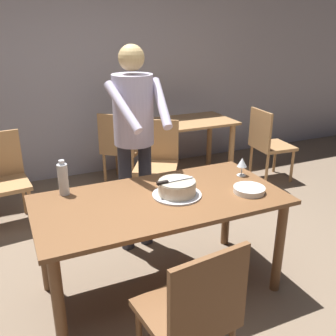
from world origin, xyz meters
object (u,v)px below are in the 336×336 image
at_px(person_cutting_cake, 134,129).
at_px(background_chair_0, 2,176).
at_px(chair_near_side, 193,312).
at_px(background_chair_3, 268,142).
at_px(plate_stack, 249,190).
at_px(background_chair_1, 121,146).
at_px(main_dining_table, 161,212).
at_px(cake_knife, 168,182).
at_px(water_bottle, 63,179).
at_px(wine_glass_near, 242,163).
at_px(background_chair_2, 157,160).
at_px(background_table, 192,133).
at_px(cake_on_platter, 177,189).

distance_m(person_cutting_cake, background_chair_0, 1.50).
height_order(chair_near_side, background_chair_3, same).
height_order(plate_stack, background_chair_1, background_chair_1).
height_order(main_dining_table, background_chair_3, background_chair_3).
xyz_separation_m(cake_knife, background_chair_1, (0.30, 2.04, -0.37)).
relative_size(water_bottle, chair_near_side, 0.28).
relative_size(wine_glass_near, background_chair_2, 0.16).
height_order(wine_glass_near, background_table, wine_glass_near).
bearing_deg(background_table, wine_glass_near, -105.71).
distance_m(water_bottle, chair_near_side, 1.26).
height_order(person_cutting_cake, background_chair_1, person_cutting_cake).
distance_m(chair_near_side, background_chair_0, 2.50).
height_order(person_cutting_cake, chair_near_side, person_cutting_cake).
bearing_deg(background_table, cake_on_platter, -120.23).
relative_size(water_bottle, background_chair_0, 0.28).
bearing_deg(chair_near_side, background_table, 62.62).
height_order(water_bottle, background_table, water_bottle).
bearing_deg(cake_on_platter, background_chair_0, 125.21).
distance_m(person_cutting_cake, background_table, 1.82).
bearing_deg(background_table, background_chair_3, -31.29).
bearing_deg(cake_knife, main_dining_table, 164.86).
bearing_deg(background_table, main_dining_table, -122.89).
relative_size(main_dining_table, cake_knife, 6.25).
xyz_separation_m(cake_on_platter, plate_stack, (0.48, -0.16, -0.03)).
bearing_deg(background_chair_0, person_cutting_cake, -41.87).
distance_m(cake_knife, background_chair_2, 1.54).
xyz_separation_m(plate_stack, person_cutting_cake, (-0.56, 0.80, 0.31)).
bearing_deg(person_cutting_cake, background_table, 46.99).
bearing_deg(cake_knife, background_chair_0, 123.36).
bearing_deg(cake_on_platter, background_chair_1, 83.62).
height_order(water_bottle, background_chair_1, water_bottle).
bearing_deg(cake_on_platter, background_chair_2, 72.87).
bearing_deg(cake_on_platter, background_table, 59.77).
relative_size(main_dining_table, wine_glass_near, 11.75).
bearing_deg(person_cutting_cake, background_chair_2, 56.30).
relative_size(cake_on_platter, water_bottle, 1.36).
bearing_deg(background_chair_3, wine_glass_near, -135.12).
height_order(background_chair_1, background_chair_2, same).
relative_size(background_table, background_chair_2, 1.11).
distance_m(main_dining_table, cake_on_platter, 0.20).
xyz_separation_m(water_bottle, background_table, (1.82, 1.59, -0.29)).
height_order(person_cutting_cake, background_chair_3, person_cutting_cake).
relative_size(chair_near_side, background_chair_3, 1.00).
bearing_deg(background_table, person_cutting_cake, -133.01).
bearing_deg(background_chair_2, plate_stack, -88.13).
relative_size(chair_near_side, background_chair_0, 1.00).
xyz_separation_m(cake_knife, background_chair_0, (-1.03, 1.57, -0.37)).
bearing_deg(cake_on_platter, wine_glass_near, 11.55).
height_order(background_chair_0, background_chair_1, same).
bearing_deg(main_dining_table, person_cutting_cake, 86.15).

